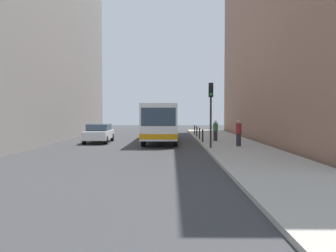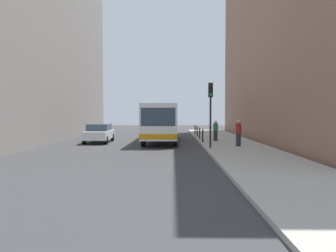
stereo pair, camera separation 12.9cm
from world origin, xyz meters
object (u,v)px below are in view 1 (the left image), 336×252
object	(u,v)px
pedestrian_mid_sidewalk	(215,131)
bollard_far	(197,131)
bollard_farthest	(195,130)
pedestrian_near_signal	(239,133)
bollard_mid	(199,133)
traffic_light	(211,103)
bollard_near	(203,136)
bus	(162,121)
car_beside_bus	(99,133)

from	to	relation	value
pedestrian_mid_sidewalk	bollard_far	bearing A→B (deg)	-106.37
bollard_farthest	pedestrian_near_signal	world-z (taller)	pedestrian_near_signal
bollard_mid	pedestrian_near_signal	size ratio (longest dim) A/B	0.55
traffic_light	bollard_farthest	distance (m)	13.08
traffic_light	bollard_far	xyz separation A→B (m)	(-0.10, 9.99, -2.38)
bollard_near	bollard_farthest	size ratio (longest dim) A/B	1.00
pedestrian_near_signal	bollard_mid	bearing A→B (deg)	137.36
bollard_mid	pedestrian_near_signal	bearing A→B (deg)	-71.44
bollard_near	pedestrian_mid_sidewalk	world-z (taller)	pedestrian_mid_sidewalk
bollard_far	pedestrian_near_signal	distance (m)	9.27
bus	bollard_mid	xyz separation A→B (m)	(3.19, 0.92, -1.10)
bollard_farthest	pedestrian_near_signal	distance (m)	12.09
bollard_farthest	pedestrian_near_signal	bearing A→B (deg)	-80.16
car_beside_bus	bollard_mid	world-z (taller)	car_beside_bus
car_beside_bus	bollard_near	distance (m)	8.19
bollard_far	bollard_farthest	xyz separation A→B (m)	(0.00, 2.88, 0.00)
bollard_near	bollard_far	bearing A→B (deg)	90.00
bollard_near	traffic_light	bearing A→B (deg)	-88.65
traffic_light	pedestrian_mid_sidewalk	xyz separation A→B (m)	(1.00, 5.20, -2.05)
bollard_farthest	pedestrian_mid_sidewalk	xyz separation A→B (m)	(1.10, -7.66, 0.33)
bollard_near	bollard_farthest	xyz separation A→B (m)	(0.00, 8.63, 0.00)
car_beside_bus	pedestrian_near_signal	distance (m)	11.05
pedestrian_near_signal	traffic_light	bearing A→B (deg)	-125.23
traffic_light	bollard_mid	world-z (taller)	traffic_light
bus	bollard_farthest	bearing A→B (deg)	-115.00
traffic_light	pedestrian_near_signal	world-z (taller)	traffic_light
traffic_light	bollard_mid	xyz separation A→B (m)	(-0.10, 7.11, -2.38)
bus	bollard_farthest	size ratio (longest dim) A/B	11.62
traffic_light	pedestrian_near_signal	size ratio (longest dim) A/B	2.36
bollard_mid	bollard_far	xyz separation A→B (m)	(0.00, 2.88, 0.00)
bollard_farthest	pedestrian_mid_sidewalk	distance (m)	7.75
bollard_farthest	pedestrian_mid_sidewalk	bearing A→B (deg)	-81.82
bollard_far	pedestrian_near_signal	xyz separation A→B (m)	(2.07, -9.03, 0.40)
bollard_near	bollard_mid	bearing A→B (deg)	90.00
bus	bollard_near	bearing A→B (deg)	148.98
pedestrian_near_signal	bollard_far	bearing A→B (deg)	131.69
bollard_far	bollard_farthest	size ratio (longest dim) A/B	1.00
bollard_mid	pedestrian_near_signal	distance (m)	6.50
car_beside_bus	pedestrian_mid_sidewalk	world-z (taller)	pedestrian_mid_sidewalk
traffic_light	bollard_near	xyz separation A→B (m)	(-0.10, 4.23, -2.38)
traffic_light	bollard_far	distance (m)	10.27
bollard_near	pedestrian_mid_sidewalk	xyz separation A→B (m)	(1.10, 0.97, 0.33)
pedestrian_near_signal	pedestrian_mid_sidewalk	distance (m)	4.35
bus	traffic_light	distance (m)	7.13
bollard_farthest	car_beside_bus	bearing A→B (deg)	-136.65
bollard_far	bollard_farthest	distance (m)	2.88
pedestrian_mid_sidewalk	car_beside_bus	bearing A→B (deg)	-29.21
bollard_mid	bollard_far	bearing A→B (deg)	90.00
bollard_far	pedestrian_mid_sidewalk	world-z (taller)	pedestrian_mid_sidewalk
bus	traffic_light	xyz separation A→B (m)	(3.29, -6.19, 1.28)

